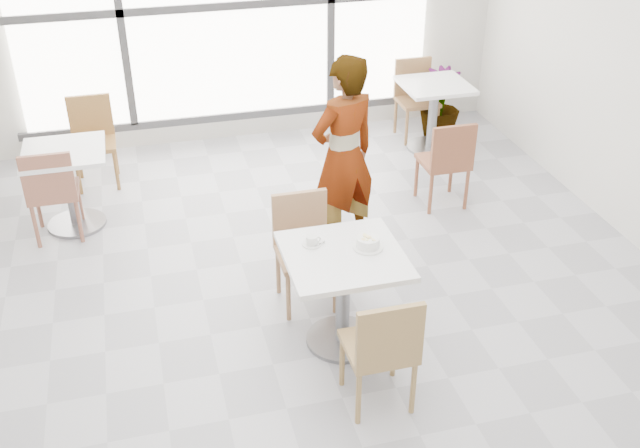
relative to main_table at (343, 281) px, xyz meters
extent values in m
plane|color=#9E9EA5|center=(-0.16, 0.31, -0.52)|extent=(7.00, 7.00, 0.00)
plane|color=silver|center=(-0.16, 3.81, 0.98)|extent=(6.00, 0.00, 6.00)
cube|color=white|center=(-0.16, 3.75, 0.98)|extent=(4.40, 0.04, 2.40)
cube|color=#3F3F42|center=(-0.16, 3.72, 0.98)|extent=(4.60, 0.05, 0.08)
cube|color=#3F3F42|center=(-1.26, 3.72, 0.98)|extent=(0.08, 0.05, 2.40)
cube|color=#3F3F42|center=(-0.16, 3.72, -0.24)|extent=(4.60, 0.05, 0.08)
cube|color=silver|center=(0.00, 0.00, 0.21)|extent=(0.80, 0.80, 0.04)
cylinder|color=slate|center=(0.00, 0.00, -0.17)|extent=(0.10, 0.10, 0.71)
cylinder|color=slate|center=(0.00, 0.00, -0.51)|extent=(0.52, 0.52, 0.03)
cube|color=#9C7A49|center=(0.05, -0.61, -0.09)|extent=(0.42, 0.42, 0.04)
cube|color=#9C7A49|center=(0.05, -0.80, 0.14)|extent=(0.42, 0.04, 0.42)
cylinder|color=#9C7A49|center=(0.23, -0.43, -0.32)|extent=(0.04, 0.04, 0.41)
cylinder|color=#9C7A49|center=(0.23, -0.79, -0.32)|extent=(0.04, 0.04, 0.41)
cylinder|color=#9C7A49|center=(-0.13, -0.43, -0.32)|extent=(0.04, 0.04, 0.41)
cylinder|color=#9C7A49|center=(-0.13, -0.79, -0.32)|extent=(0.04, 0.04, 0.41)
cube|color=#9C714D|center=(-0.14, 0.52, -0.09)|extent=(0.42, 0.42, 0.04)
cube|color=#9C714D|center=(-0.14, 0.71, 0.14)|extent=(0.42, 0.04, 0.42)
cylinder|color=#9C714D|center=(-0.32, 0.34, -0.32)|extent=(0.04, 0.04, 0.41)
cylinder|color=#9C714D|center=(-0.32, 0.70, -0.32)|extent=(0.04, 0.04, 0.41)
cylinder|color=#9C714D|center=(0.04, 0.34, -0.32)|extent=(0.04, 0.04, 0.41)
cylinder|color=#9C714D|center=(0.04, 0.70, -0.32)|extent=(0.04, 0.04, 0.41)
cylinder|color=white|center=(0.18, 0.03, 0.23)|extent=(0.21, 0.21, 0.01)
cylinder|color=white|center=(0.18, 0.03, 0.27)|extent=(0.16, 0.16, 0.07)
torus|color=white|center=(0.18, 0.03, 0.31)|extent=(0.16, 0.16, 0.01)
cylinder|color=#CBC48A|center=(0.18, 0.03, 0.27)|extent=(0.14, 0.14, 0.05)
cylinder|color=beige|center=(0.17, 0.06, 0.31)|extent=(0.03, 0.03, 0.02)
cylinder|color=beige|center=(0.19, 0.03, 0.31)|extent=(0.03, 0.03, 0.02)
cylinder|color=beige|center=(0.16, 0.03, 0.30)|extent=(0.03, 0.03, 0.02)
cylinder|color=beige|center=(0.14, 0.02, 0.31)|extent=(0.03, 0.03, 0.02)
cylinder|color=beige|center=(0.19, 0.02, 0.30)|extent=(0.03, 0.03, 0.01)
cylinder|color=beige|center=(0.18, 0.03, 0.31)|extent=(0.03, 0.03, 0.01)
cylinder|color=beige|center=(0.16, 0.01, 0.31)|extent=(0.03, 0.03, 0.02)
cylinder|color=beige|center=(0.19, 0.01, 0.30)|extent=(0.03, 0.03, 0.02)
cylinder|color=beige|center=(0.18, 0.04, 0.31)|extent=(0.03, 0.03, 0.01)
cylinder|color=beige|center=(0.21, -0.01, 0.31)|extent=(0.03, 0.03, 0.02)
cylinder|color=beige|center=(0.19, 0.03, 0.30)|extent=(0.03, 0.03, 0.02)
cylinder|color=#EAE497|center=(0.15, 0.00, 0.31)|extent=(0.03, 0.03, 0.01)
cylinder|color=beige|center=(0.17, 0.04, 0.31)|extent=(0.03, 0.03, 0.02)
cylinder|color=silver|center=(-0.18, 0.16, 0.23)|extent=(0.13, 0.13, 0.01)
cylinder|color=silver|center=(-0.18, 0.16, 0.27)|extent=(0.08, 0.08, 0.06)
torus|color=silver|center=(-0.14, 0.16, 0.27)|extent=(0.05, 0.01, 0.05)
cylinder|color=black|center=(-0.18, 0.16, 0.29)|extent=(0.07, 0.07, 0.00)
cube|color=#B0AEB4|center=(-0.13, 0.14, 0.24)|extent=(0.09, 0.05, 0.00)
sphere|color=#B0AEB4|center=(-0.10, 0.16, 0.24)|extent=(0.02, 0.02, 0.02)
imported|color=black|center=(0.36, 1.24, 0.33)|extent=(0.73, 0.61, 1.71)
cube|color=white|center=(-1.88, 2.20, 0.21)|extent=(0.70, 0.70, 0.04)
cylinder|color=slate|center=(-1.88, 2.20, -0.17)|extent=(0.10, 0.10, 0.71)
cylinder|color=slate|center=(-1.88, 2.20, -0.51)|extent=(0.52, 0.52, 0.03)
cube|color=white|center=(1.87, 2.93, 0.21)|extent=(0.70, 0.70, 0.04)
cylinder|color=gray|center=(1.87, 2.93, -0.17)|extent=(0.10, 0.10, 0.71)
cylinder|color=gray|center=(1.87, 2.93, -0.51)|extent=(0.52, 0.52, 0.03)
cube|color=#905844|center=(-2.01, 2.06, -0.09)|extent=(0.42, 0.42, 0.04)
cube|color=#905844|center=(-2.01, 1.87, 0.14)|extent=(0.42, 0.04, 0.42)
cylinder|color=#905844|center=(-1.83, 2.24, -0.32)|extent=(0.04, 0.04, 0.41)
cylinder|color=#905844|center=(-1.83, 1.88, -0.32)|extent=(0.04, 0.04, 0.41)
cylinder|color=#905844|center=(-2.19, 2.24, -0.32)|extent=(0.04, 0.04, 0.41)
cylinder|color=#905844|center=(-2.19, 1.88, -0.32)|extent=(0.04, 0.04, 0.41)
cube|color=olive|center=(-1.67, 2.99, -0.09)|extent=(0.42, 0.42, 0.04)
cube|color=olive|center=(-1.67, 3.18, 0.14)|extent=(0.42, 0.04, 0.42)
cylinder|color=olive|center=(-1.85, 2.81, -0.32)|extent=(0.04, 0.04, 0.41)
cylinder|color=olive|center=(-1.85, 3.17, -0.32)|extent=(0.04, 0.04, 0.41)
cylinder|color=olive|center=(-1.49, 2.81, -0.32)|extent=(0.04, 0.04, 0.41)
cylinder|color=olive|center=(-1.49, 3.17, -0.32)|extent=(0.04, 0.04, 0.41)
cube|color=brown|center=(1.49, 1.75, -0.09)|extent=(0.42, 0.42, 0.04)
cube|color=brown|center=(1.49, 1.56, 0.14)|extent=(0.42, 0.04, 0.42)
cylinder|color=brown|center=(1.67, 1.93, -0.32)|extent=(0.04, 0.04, 0.41)
cylinder|color=brown|center=(1.67, 1.57, -0.32)|extent=(0.04, 0.04, 0.41)
cylinder|color=brown|center=(1.31, 1.93, -0.32)|extent=(0.04, 0.04, 0.41)
cylinder|color=brown|center=(1.31, 1.57, -0.32)|extent=(0.04, 0.04, 0.41)
cube|color=olive|center=(1.82, 3.26, -0.09)|extent=(0.42, 0.42, 0.04)
cube|color=olive|center=(1.82, 3.45, 0.14)|extent=(0.42, 0.04, 0.42)
cylinder|color=olive|center=(1.64, 3.08, -0.32)|extent=(0.04, 0.04, 0.41)
cylinder|color=olive|center=(1.64, 3.44, -0.32)|extent=(0.04, 0.04, 0.41)
cylinder|color=olive|center=(2.00, 3.08, -0.32)|extent=(0.04, 0.04, 0.41)
cylinder|color=olive|center=(2.00, 3.44, -0.32)|extent=(0.04, 0.04, 0.41)
imported|color=#5F8C43|center=(2.08, 3.22, -0.13)|extent=(0.54, 0.54, 0.79)
camera|label=1|loc=(-1.22, -4.01, 2.94)|focal=41.67mm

